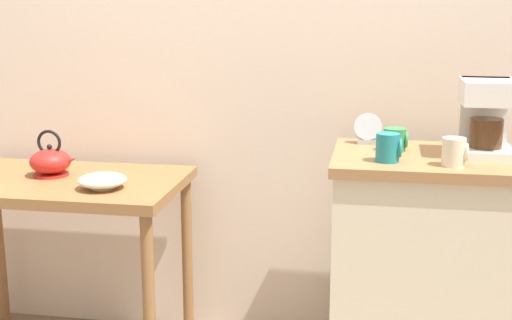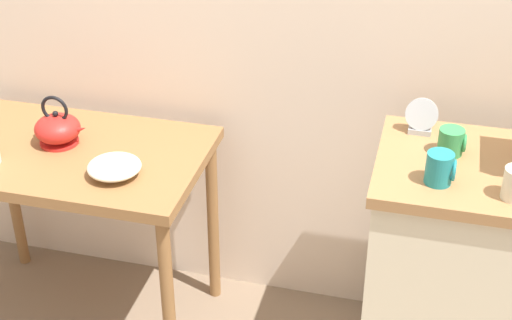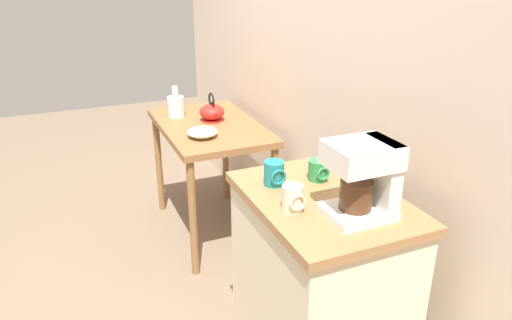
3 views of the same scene
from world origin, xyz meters
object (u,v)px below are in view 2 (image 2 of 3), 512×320
Objects in this scene: mug_dark_teal at (440,168)px; table_clock at (421,118)px; mug_tall_green at (452,142)px; bowl_stoneware at (114,167)px; teakettle at (58,129)px.

table_clock is at bearing 104.19° from mug_dark_teal.
mug_tall_green is at bearing -48.31° from table_clock.
table_clock is at bearing 131.69° from mug_tall_green.
bowl_stoneware is 1.85× the size of mug_dark_teal.
mug_dark_teal is 0.30m from table_clock.
table_clock reaches higher than bowl_stoneware.
bowl_stoneware is at bearing -28.90° from teakettle.
mug_dark_teal is at bearing -98.36° from mug_tall_green.
mug_tall_green is 0.18m from mug_dark_teal.
mug_tall_green is 0.88× the size of mug_dark_teal.
table_clock reaches higher than mug_dark_teal.
mug_tall_green is 0.73× the size of table_clock.
bowl_stoneware is 1.52× the size of table_clock.
mug_dark_teal reaches higher than teakettle.
bowl_stoneware is at bearing -164.30° from table_clock.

